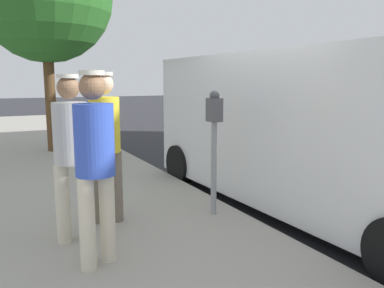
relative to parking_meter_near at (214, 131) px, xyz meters
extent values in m
plane|color=#2D2D33|center=(-1.35, 0.16, -1.18)|extent=(80.00, 80.00, 0.00)
cube|color=#9E998E|center=(2.15, 0.16, -1.11)|extent=(5.00, 32.00, 0.15)
cylinder|color=gray|center=(0.00, 0.00, -0.46)|extent=(0.07, 0.07, 1.15)
cube|color=#4C4C51|center=(0.00, 0.00, 0.26)|extent=(0.14, 0.18, 0.28)
sphere|color=#47474C|center=(0.00, 0.00, 0.43)|extent=(0.12, 0.12, 0.12)
cylinder|color=#726656|center=(1.35, -0.35, -0.61)|extent=(0.14, 0.14, 0.83)
cylinder|color=#726656|center=(1.14, -0.30, -0.61)|extent=(0.14, 0.14, 0.83)
cylinder|color=yellow|center=(1.24, -0.33, 0.11)|extent=(0.34, 0.34, 0.62)
sphere|color=beige|center=(1.24, -0.33, 0.57)|extent=(0.23, 0.23, 0.23)
cylinder|color=silver|center=(1.24, -0.33, 0.68)|extent=(0.21, 0.21, 0.04)
cylinder|color=beige|center=(1.71, 0.76, -0.62)|extent=(0.14, 0.14, 0.83)
cylinder|color=beige|center=(1.50, 0.67, -0.62)|extent=(0.14, 0.14, 0.83)
cylinder|color=blue|center=(1.60, 0.71, 0.11)|extent=(0.34, 0.34, 0.62)
sphere|color=#8C6647|center=(1.60, 0.71, 0.56)|extent=(0.22, 0.22, 0.22)
cylinder|color=silver|center=(1.60, 0.71, 0.67)|extent=(0.21, 0.21, 0.04)
cylinder|color=beige|center=(1.80, 0.07, -0.62)|extent=(0.14, 0.14, 0.82)
cylinder|color=beige|center=(1.58, 0.06, -0.62)|extent=(0.14, 0.14, 0.82)
cylinder|color=#B7B7B7|center=(1.69, 0.06, 0.09)|extent=(0.34, 0.34, 0.61)
sphere|color=#8C6647|center=(1.69, 0.06, 0.54)|extent=(0.22, 0.22, 0.22)
cylinder|color=silver|center=(1.69, 0.06, 0.65)|extent=(0.21, 0.21, 0.04)
cube|color=white|center=(-1.50, 0.03, -0.01)|extent=(2.16, 5.26, 1.96)
cube|color=black|center=(-1.43, -2.42, 0.38)|extent=(1.84, 0.14, 0.88)
cylinder|color=black|center=(-0.49, -1.99, -0.84)|extent=(0.24, 0.69, 0.68)
cylinder|color=black|center=(-2.39, -2.05, -0.84)|extent=(0.24, 0.69, 0.68)
cylinder|color=brown|center=(1.14, -5.55, 0.21)|extent=(0.24, 0.24, 2.48)
camera|label=1|loc=(2.37, 4.03, 0.61)|focal=36.57mm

